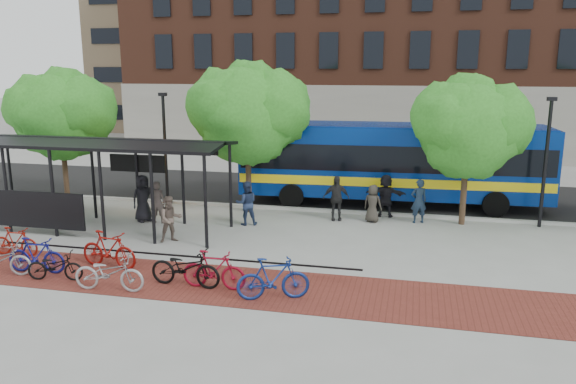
% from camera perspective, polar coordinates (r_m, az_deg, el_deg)
% --- Properties ---
extents(ground, '(160.00, 160.00, 0.00)m').
position_cam_1_polar(ground, '(21.02, 1.28, -4.68)').
color(ground, '#9E9E99').
rests_on(ground, ground).
extents(asphalt_street, '(160.00, 8.00, 0.01)m').
position_cam_1_polar(asphalt_street, '(28.64, 4.51, -0.00)').
color(asphalt_street, black).
rests_on(asphalt_street, ground).
extents(curb, '(160.00, 0.25, 0.12)m').
position_cam_1_polar(curb, '(24.79, 3.15, -1.85)').
color(curb, '#B7B7B2').
rests_on(curb, ground).
extents(brick_strip, '(24.00, 3.00, 0.01)m').
position_cam_1_polar(brick_strip, '(17.04, -8.88, -9.05)').
color(brick_strip, maroon).
rests_on(brick_strip, ground).
extents(bike_rack_rail, '(12.00, 0.05, 0.95)m').
position_cam_1_polar(bike_rack_rail, '(18.30, -11.65, -7.62)').
color(bike_rack_rail, black).
rests_on(bike_rack_rail, ground).
extents(building_brick, '(55.00, 14.00, 20.00)m').
position_cam_1_polar(building_brick, '(46.20, 21.20, 16.47)').
color(building_brick, brown).
rests_on(building_brick, ground).
extents(bus_shelter, '(10.60, 3.07, 3.60)m').
position_cam_1_polar(bus_shelter, '(22.95, -19.30, 3.77)').
color(bus_shelter, black).
rests_on(bus_shelter, ground).
extents(tree_a, '(4.90, 4.00, 6.18)m').
position_cam_1_polar(tree_a, '(28.06, -21.94, 7.62)').
color(tree_a, '#382619').
rests_on(tree_a, ground).
extents(tree_b, '(5.15, 4.20, 6.47)m').
position_cam_1_polar(tree_b, '(24.10, -3.88, 8.34)').
color(tree_b, '#382619').
rests_on(tree_b, ground).
extents(tree_c, '(4.66, 3.80, 5.92)m').
position_cam_1_polar(tree_c, '(23.21, 18.07, 6.58)').
color(tree_c, '#382619').
rests_on(tree_c, ground).
extents(lamp_post_left, '(0.35, 0.20, 5.12)m').
position_cam_1_polar(lamp_post_left, '(25.98, -12.38, 4.58)').
color(lamp_post_left, black).
rests_on(lamp_post_left, ground).
extents(lamp_post_right, '(0.35, 0.20, 5.12)m').
position_cam_1_polar(lamp_post_right, '(24.05, 24.73, 3.09)').
color(lamp_post_right, black).
rests_on(lamp_post_right, ground).
extents(bus, '(13.84, 3.76, 3.70)m').
position_cam_1_polar(bus, '(26.08, 10.50, 3.32)').
color(bus, navy).
rests_on(bus, ground).
extents(bike_1, '(1.66, 0.51, 0.99)m').
position_cam_1_polar(bike_1, '(21.07, -25.94, -4.54)').
color(bike_1, maroon).
rests_on(bike_1, ground).
extents(bike_3, '(1.92, 0.66, 1.13)m').
position_cam_1_polar(bike_3, '(19.05, -24.21, -5.89)').
color(bike_3, navy).
rests_on(bike_3, ground).
extents(bike_4, '(1.77, 0.87, 0.89)m').
position_cam_1_polar(bike_4, '(18.23, -22.58, -6.96)').
color(bike_4, black).
rests_on(bike_4, ground).
extents(bike_5, '(2.07, 0.83, 1.21)m').
position_cam_1_polar(bike_5, '(18.68, -17.75, -5.60)').
color(bike_5, maroon).
rests_on(bike_5, ground).
extents(bike_6, '(2.12, 0.88, 1.09)m').
position_cam_1_polar(bike_6, '(16.85, -17.71, -7.81)').
color(bike_6, '#9B9B9D').
rests_on(bike_6, ground).
extents(bike_8, '(2.20, 0.88, 1.13)m').
position_cam_1_polar(bike_8, '(16.63, -10.39, -7.58)').
color(bike_8, black).
rests_on(bike_8, ground).
extents(bike_9, '(1.90, 0.55, 1.14)m').
position_cam_1_polar(bike_9, '(16.33, -7.54, -7.86)').
color(bike_9, maroon).
rests_on(bike_9, ground).
extents(bike_11, '(2.09, 1.22, 1.21)m').
position_cam_1_polar(bike_11, '(15.47, -1.52, -8.80)').
color(bike_11, navy).
rests_on(bike_11, ground).
extents(pedestrian_0, '(1.07, 1.13, 1.94)m').
position_cam_1_polar(pedestrian_0, '(23.79, -14.51, -0.61)').
color(pedestrian_0, black).
rests_on(pedestrian_0, ground).
extents(pedestrian_1, '(0.71, 0.54, 1.74)m').
position_cam_1_polar(pedestrian_1, '(23.37, -13.12, -1.02)').
color(pedestrian_1, '#493E3A').
rests_on(pedestrian_1, ground).
extents(pedestrian_2, '(1.06, 0.95, 1.79)m').
position_cam_1_polar(pedestrian_2, '(22.58, -4.25, -1.14)').
color(pedestrian_2, navy).
rests_on(pedestrian_2, ground).
extents(pedestrian_4, '(1.18, 0.71, 1.87)m').
position_cam_1_polar(pedestrian_4, '(23.26, 4.91, -0.63)').
color(pedestrian_4, '#262626').
rests_on(pedestrian_4, ground).
extents(pedestrian_5, '(1.70, 0.56, 1.83)m').
position_cam_1_polar(pedestrian_5, '(24.09, 9.89, -0.36)').
color(pedestrian_5, black).
rests_on(pedestrian_5, ground).
extents(pedestrian_6, '(0.87, 0.70, 1.56)m').
position_cam_1_polar(pedestrian_6, '(23.19, 8.60, -1.16)').
color(pedestrian_6, '#38332C').
rests_on(pedestrian_6, ground).
extents(pedestrian_7, '(0.77, 0.63, 1.82)m').
position_cam_1_polar(pedestrian_7, '(23.40, 13.14, -0.90)').
color(pedestrian_7, '#1C2C42').
rests_on(pedestrian_7, ground).
extents(pedestrian_8, '(1.05, 1.02, 1.71)m').
position_cam_1_polar(pedestrian_8, '(20.78, -11.84, -2.70)').
color(pedestrian_8, brown).
rests_on(pedestrian_8, ground).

